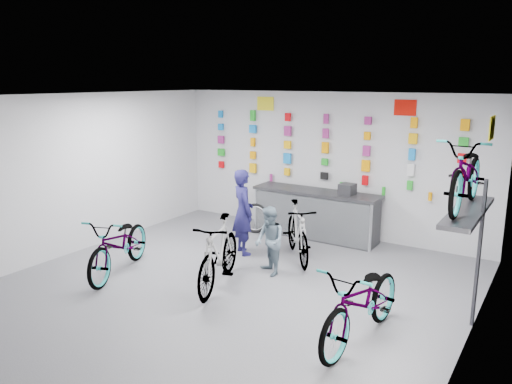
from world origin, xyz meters
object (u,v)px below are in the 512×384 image
Objects in this scene: counter at (315,215)px; bike_left at (120,244)px; bike_service at (298,232)px; customer at (269,241)px; bike_right at (363,302)px; bike_center at (219,253)px; clerk at (243,212)px.

counter is 4.08m from bike_left.
bike_service is 1.50× the size of customer.
bike_right is (2.37, -3.58, 0.05)m from counter.
bike_left is 2.54m from customer.
bike_center is at bearing -143.80° from bike_service.
bike_right is at bearing -19.69° from bike_left.
bike_right reaches higher than counter.
customer is (0.24, -2.27, 0.10)m from counter.
counter is at bearing 128.78° from bike_right.
bike_center reaches higher than bike_service.
bike_left is at bearing -118.00° from counter.
bike_left is 2.33m from clerk.
bike_right is (4.29, 0.02, 0.01)m from bike_left.
customer reaches higher than counter.
clerk is (-3.10, 1.95, 0.28)m from bike_right.
bike_center is 2.57m from bike_right.
bike_center is 1.06× the size of bike_service.
customer is (0.40, 0.89, 0.02)m from bike_center.
bike_center reaches higher than bike_left.
customer is (2.15, 1.33, 0.06)m from bike_left.
bike_right is 1.73× the size of customer.
clerk reaches higher than bike_left.
bike_right is 3.02m from bike_service.
bike_center is 1.15× the size of clerk.
customer is at bearing 11.77° from bike_left.
customer reaches higher than bike_left.
bike_left is 1.22× the size of clerk.
bike_right reaches higher than bike_left.
bike_left is 1.13× the size of bike_service.
clerk is (-0.56, 1.53, 0.25)m from bike_center.
bike_center is 1.60× the size of customer.
clerk is (-0.72, -1.63, 0.33)m from counter.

